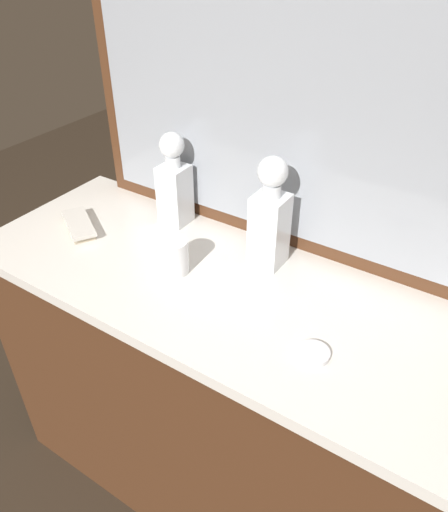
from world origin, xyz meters
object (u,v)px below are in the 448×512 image
(crystal_decanter_right, at_px, (269,223))
(crystal_decanter_left, at_px, (174,188))
(crystal_tumbler_rear, at_px, (174,257))
(silver_brush_far_left, at_px, (79,225))
(porcelain_dish, at_px, (313,353))

(crystal_decanter_right, height_order, crystal_decanter_left, crystal_decanter_right)
(crystal_tumbler_rear, height_order, silver_brush_far_left, crystal_tumbler_rear)
(crystal_decanter_left, bearing_deg, crystal_tumbler_rear, -53.50)
(crystal_decanter_right, bearing_deg, porcelain_dish, -44.55)
(crystal_decanter_left, relative_size, crystal_tumbler_rear, 2.99)
(crystal_decanter_left, height_order, porcelain_dish, crystal_decanter_left)
(porcelain_dish, bearing_deg, crystal_decanter_right, 135.45)
(crystal_decanter_right, distance_m, crystal_decanter_left, 0.32)
(crystal_decanter_left, xyz_separation_m, silver_brush_far_left, (-0.20, -0.18, -0.09))
(crystal_decanter_right, distance_m, porcelain_dish, 0.34)
(porcelain_dish, bearing_deg, crystal_decanter_left, 154.40)
(crystal_decanter_left, bearing_deg, silver_brush_far_left, -137.79)
(silver_brush_far_left, bearing_deg, crystal_tumbler_rear, -1.18)
(crystal_decanter_left, relative_size, porcelain_dish, 3.94)
(crystal_decanter_right, xyz_separation_m, silver_brush_far_left, (-0.52, -0.15, -0.10))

